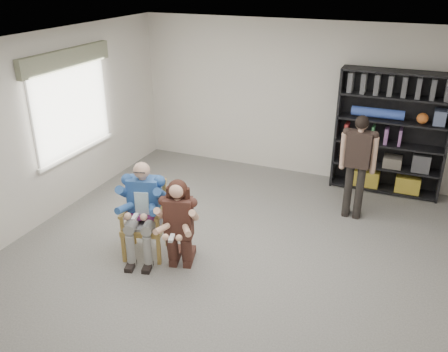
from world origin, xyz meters
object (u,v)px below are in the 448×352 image
at_px(kneeling_woman, 178,227).
at_px(bookshelf, 391,134).
at_px(armchair, 144,220).
at_px(seated_man, 144,210).
at_px(standing_man, 356,168).

relative_size(kneeling_woman, bookshelf, 0.59).
bearing_deg(kneeling_woman, bookshelf, 41.77).
height_order(armchair, seated_man, seated_man).
xyz_separation_m(armchair, seated_man, (0.00, -0.00, 0.16)).
bearing_deg(bookshelf, seated_man, -129.86).
bearing_deg(bookshelf, armchair, -129.86).
relative_size(seated_man, standing_man, 0.81).
height_order(kneeling_woman, standing_man, standing_man).
bearing_deg(seated_man, bookshelf, 34.44).
bearing_deg(armchair, bookshelf, 34.44).
xyz_separation_m(seated_man, standing_man, (2.42, 2.14, 0.16)).
bearing_deg(bookshelf, kneeling_woman, -122.54).
relative_size(armchair, seated_man, 0.77).
distance_m(seated_man, kneeling_woman, 0.60).
height_order(seated_man, bookshelf, bookshelf).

